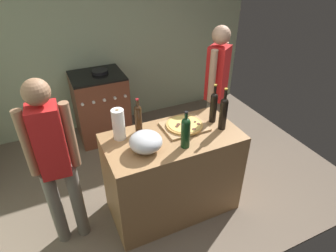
% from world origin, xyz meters
% --- Properties ---
extents(ground_plane, '(4.44, 3.18, 0.02)m').
position_xyz_m(ground_plane, '(0.00, 1.29, -0.01)').
color(ground_plane, '#6B5B4C').
extents(kitchen_wall_rear, '(4.44, 0.10, 2.60)m').
position_xyz_m(kitchen_wall_rear, '(0.00, 2.63, 1.30)').
color(kitchen_wall_rear, '#99A889').
rests_on(kitchen_wall_rear, ground_plane).
extents(counter, '(1.23, 0.65, 0.89)m').
position_xyz_m(counter, '(0.10, 0.61, 0.44)').
color(counter, '#9E7247').
rests_on(counter, ground_plane).
extents(cutting_board, '(0.40, 0.32, 0.02)m').
position_xyz_m(cutting_board, '(0.26, 0.70, 0.90)').
color(cutting_board, tan).
rests_on(cutting_board, counter).
extents(pizza, '(0.34, 0.34, 0.03)m').
position_xyz_m(pizza, '(0.26, 0.70, 0.92)').
color(pizza, tan).
rests_on(pizza, cutting_board).
extents(mixing_bowl, '(0.28, 0.28, 0.17)m').
position_xyz_m(mixing_bowl, '(-0.19, 0.52, 0.97)').
color(mixing_bowl, '#B2B2B7').
rests_on(mixing_bowl, counter).
extents(paper_towel_roll, '(0.11, 0.11, 0.29)m').
position_xyz_m(paper_towel_roll, '(-0.33, 0.79, 1.03)').
color(paper_towel_roll, white).
rests_on(paper_towel_roll, counter).
extents(wine_bottle_clear, '(0.07, 0.07, 0.41)m').
position_xyz_m(wine_bottle_clear, '(0.57, 0.54, 1.06)').
color(wine_bottle_clear, black).
rests_on(wine_bottle_clear, counter).
extents(wine_bottle_amber, '(0.07, 0.07, 0.34)m').
position_xyz_m(wine_bottle_amber, '(-0.15, 0.81, 1.04)').
color(wine_bottle_amber, '#331E0F').
rests_on(wine_bottle_amber, counter).
extents(wine_bottle_dark, '(0.07, 0.07, 0.38)m').
position_xyz_m(wine_bottle_dark, '(0.56, 0.69, 1.05)').
color(wine_bottle_dark, black).
rests_on(wine_bottle_dark, counter).
extents(wine_bottle_green, '(0.08, 0.08, 0.34)m').
position_xyz_m(wine_bottle_green, '(0.13, 0.43, 1.04)').
color(wine_bottle_green, '#143819').
rests_on(wine_bottle_green, counter).
extents(stove, '(0.67, 0.63, 0.96)m').
position_xyz_m(stove, '(-0.21, 2.23, 0.46)').
color(stove, brown).
rests_on(stove, ground_plane).
extents(person_in_stripes, '(0.38, 0.21, 1.59)m').
position_xyz_m(person_in_stripes, '(-0.90, 0.68, 0.91)').
color(person_in_stripes, slate).
rests_on(person_in_stripes, ground_plane).
extents(person_in_red, '(0.33, 0.29, 1.64)m').
position_xyz_m(person_in_red, '(0.94, 1.21, 0.95)').
color(person_in_red, slate).
rests_on(person_in_red, ground_plane).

